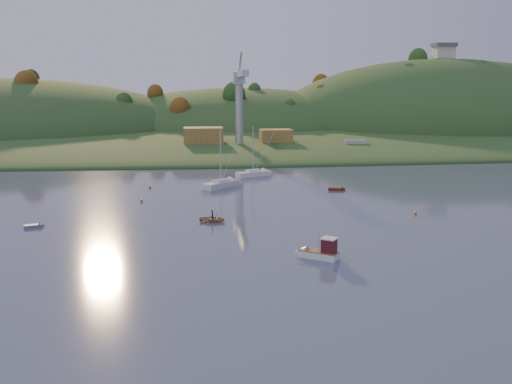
{
  "coord_description": "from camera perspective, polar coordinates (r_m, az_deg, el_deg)",
  "views": [
    {
      "loc": [
        -12.28,
        -39.59,
        18.7
      ],
      "look_at": [
        -3.04,
        38.02,
        4.17
      ],
      "focal_mm": 40.0,
      "sensor_mm": 36.0,
      "label": 1
    }
  ],
  "objects": [
    {
      "name": "red_tender",
      "position": [
        104.95,
        8.33,
        0.29
      ],
      "size": [
        3.4,
        1.74,
        1.11
      ],
      "rotation": [
        0.0,
        0.0,
        -0.2
      ],
      "color": "#5D1B0D",
      "rests_on": "ground"
    },
    {
      "name": "sailboat_far",
      "position": [
        119.81,
        -0.28,
        1.89
      ],
      "size": [
        7.79,
        5.35,
        10.49
      ],
      "rotation": [
        0.0,
        0.0,
        0.45
      ],
      "color": "white",
      "rests_on": "ground"
    },
    {
      "name": "work_vessel",
      "position": [
        165.44,
        9.88,
        4.34
      ],
      "size": [
        14.8,
        7.13,
        3.65
      ],
      "rotation": [
        0.0,
        0.0,
        -0.15
      ],
      "color": "#4F5E68",
      "rests_on": "ground"
    },
    {
      "name": "far_shore",
      "position": [
        270.51,
        -4.2,
        6.54
      ],
      "size": [
        620.0,
        220.0,
        1.5
      ],
      "primitive_type": "cube",
      "color": "#27471C",
      "rests_on": "ground"
    },
    {
      "name": "hillside_trees",
      "position": [
        225.7,
        -3.67,
        5.76
      ],
      "size": [
        280.0,
        50.0,
        32.0
      ],
      "primitive_type": null,
      "color": "#254E1C",
      "rests_on": "ground"
    },
    {
      "name": "shed_west",
      "position": [
        163.24,
        -5.29,
        5.61
      ],
      "size": [
        11.0,
        8.0,
        4.8
      ],
      "primitive_type": "cube",
      "color": "olive",
      "rests_on": "wharf"
    },
    {
      "name": "shed_east",
      "position": [
        166.14,
        2.0,
        5.59
      ],
      "size": [
        9.0,
        7.0,
        4.0
      ],
      "primitive_type": "cube",
      "color": "olive",
      "rests_on": "wharf"
    },
    {
      "name": "shore_slope",
      "position": [
        205.81,
        -3.36,
        5.3
      ],
      "size": [
        640.0,
        150.0,
        7.0
      ],
      "primitive_type": "ellipsoid",
      "color": "#27471C",
      "rests_on": "ground"
    },
    {
      "name": "hill_right",
      "position": [
        258.63,
        17.83,
        5.89
      ],
      "size": [
        150.0,
        130.0,
        60.0
      ],
      "primitive_type": "ellipsoid",
      "color": "#27471C",
      "rests_on": "ground"
    },
    {
      "name": "fishing_boat",
      "position": [
        63.62,
        5.99,
        -5.93
      ],
      "size": [
        5.12,
        4.4,
        3.31
      ],
      "rotation": [
        0.0,
        0.0,
        2.5
      ],
      "color": "white",
      "rests_on": "ground"
    },
    {
      "name": "buoy_3",
      "position": [
        108.06,
        -10.56,
        0.52
      ],
      "size": [
        0.5,
        0.5,
        0.5
      ],
      "primitive_type": "sphere",
      "color": "orange",
      "rests_on": "ground"
    },
    {
      "name": "wharf",
      "position": [
        163.45,
        -0.69,
        4.39
      ],
      "size": [
        42.0,
        16.0,
        2.4
      ],
      "primitive_type": "cube",
      "color": "slate",
      "rests_on": "ground"
    },
    {
      "name": "paddler",
      "position": [
        80.03,
        -4.38,
        -2.5
      ],
      "size": [
        0.44,
        0.57,
        1.4
      ],
      "primitive_type": "imported",
      "rotation": [
        0.0,
        0.0,
        1.35
      ],
      "color": "black",
      "rests_on": "ground"
    },
    {
      "name": "hill_center",
      "position": [
        251.27,
        -1.7,
        6.26
      ],
      "size": [
        140.0,
        120.0,
        36.0
      ],
      "primitive_type": "ellipsoid",
      "color": "#27471C",
      "rests_on": "ground"
    },
    {
      "name": "buoy_2",
      "position": [
        95.31,
        -11.38,
        -0.84
      ],
      "size": [
        0.5,
        0.5,
        0.5
      ],
      "primitive_type": "sphere",
      "color": "orange",
      "rests_on": "ground"
    },
    {
      "name": "hilltop_house",
      "position": [
        258.37,
        18.26,
        13.28
      ],
      "size": [
        9.0,
        7.0,
        6.45
      ],
      "color": "beige",
      "rests_on": "hill_right"
    },
    {
      "name": "canoe",
      "position": [
        80.1,
        -4.37,
        -2.72
      ],
      "size": [
        4.17,
        3.38,
        0.76
      ],
      "primitive_type": "imported",
      "rotation": [
        0.0,
        0.0,
        1.35
      ],
      "color": "tan",
      "rests_on": "ground"
    },
    {
      "name": "ground",
      "position": [
        45.47,
        9.8,
        -13.91
      ],
      "size": [
        500.0,
        500.0,
        0.0
      ],
      "primitive_type": "plane",
      "color": "#354157",
      "rests_on": "ground"
    },
    {
      "name": "dock_crane",
      "position": [
        158.63,
        -1.65,
        9.98
      ],
      "size": [
        3.2,
        28.0,
        20.3
      ],
      "color": "#B7B7BC",
      "rests_on": "wharf"
    },
    {
      "name": "buoy_1",
      "position": [
        87.52,
        15.66,
        -2.03
      ],
      "size": [
        0.5,
        0.5,
        0.5
      ],
      "primitive_type": "sphere",
      "color": "orange",
      "rests_on": "ground"
    },
    {
      "name": "grey_dinghy",
      "position": [
        82.35,
        -21.04,
        -3.16
      ],
      "size": [
        2.85,
        1.86,
        1.0
      ],
      "rotation": [
        0.0,
        0.0,
        0.35
      ],
      "color": "slate",
      "rests_on": "ground"
    },
    {
      "name": "sailboat_near",
      "position": [
        106.8,
        -3.54,
        0.83
      ],
      "size": [
        7.41,
        7.38,
        11.17
      ],
      "rotation": [
        0.0,
        0.0,
        0.78
      ],
      "color": "silver",
      "rests_on": "ground"
    }
  ]
}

